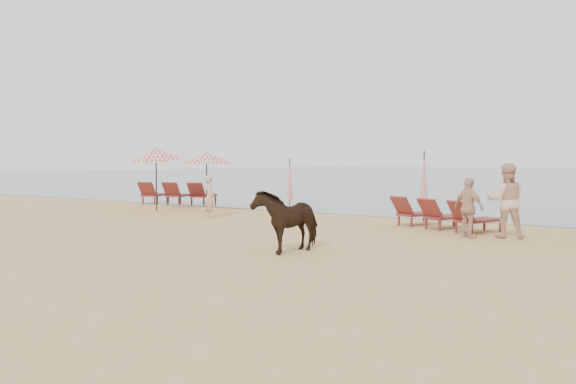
# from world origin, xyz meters

# --- Properties ---
(ground) EXTENTS (120.00, 120.00, 0.00)m
(ground) POSITION_xyz_m (0.00, 0.00, 0.00)
(ground) COLOR tan
(ground) RESTS_ON ground
(lounger_cluster_left) EXTENTS (3.53, 2.72, 0.68)m
(lounger_cluster_left) POSITION_xyz_m (-9.61, 10.49, 0.48)
(lounger_cluster_left) COLOR maroon
(lounger_cluster_left) RESTS_ON ground
(lounger_cluster_right) EXTENTS (3.21, 2.60, 0.61)m
(lounger_cluster_right) POSITION_xyz_m (3.47, 7.80, 0.43)
(lounger_cluster_right) COLOR maroon
(lounger_cluster_right) RESTS_ON ground
(umbrella_open_left_a) EXTENTS (2.02, 2.02, 2.30)m
(umbrella_open_left_a) POSITION_xyz_m (-5.89, 8.29, 2.06)
(umbrella_open_left_a) COLOR black
(umbrella_open_left_a) RESTS_ON ground
(umbrella_open_left_b) EXTENTS (2.01, 2.05, 2.56)m
(umbrella_open_left_b) POSITION_xyz_m (-7.77, 7.47, 2.22)
(umbrella_open_left_b) COLOR black
(umbrella_open_left_b) RESTS_ON ground
(umbrella_closed_left) EXTENTS (0.25, 0.25, 2.06)m
(umbrella_closed_left) POSITION_xyz_m (-3.14, 9.93, 1.27)
(umbrella_closed_left) COLOR black
(umbrella_closed_left) RESTS_ON ground
(umbrella_closed_right) EXTENTS (0.28, 0.28, 2.29)m
(umbrella_closed_right) POSITION_xyz_m (2.31, 9.50, 1.41)
(umbrella_closed_right) COLOR black
(umbrella_closed_right) RESTS_ON ground
(cow) EXTENTS (0.95, 1.71, 1.37)m
(cow) POSITION_xyz_m (1.88, 2.08, 0.69)
(cow) COLOR black
(cow) RESTS_ON ground
(beachgoer_left) EXTENTS (0.64, 0.56, 1.47)m
(beachgoer_left) POSITION_xyz_m (-4.39, 6.75, 0.73)
(beachgoer_left) COLOR tan
(beachgoer_left) RESTS_ON ground
(beachgoer_right_a) EXTENTS (1.12, 1.00, 1.91)m
(beachgoer_right_a) POSITION_xyz_m (5.41, 6.90, 0.95)
(beachgoer_right_a) COLOR #DEA98B
(beachgoer_right_a) RESTS_ON ground
(beachgoer_right_b) EXTENTS (0.98, 0.75, 1.55)m
(beachgoer_right_b) POSITION_xyz_m (4.62, 6.34, 0.77)
(beachgoer_right_b) COLOR tan
(beachgoer_right_b) RESTS_ON ground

